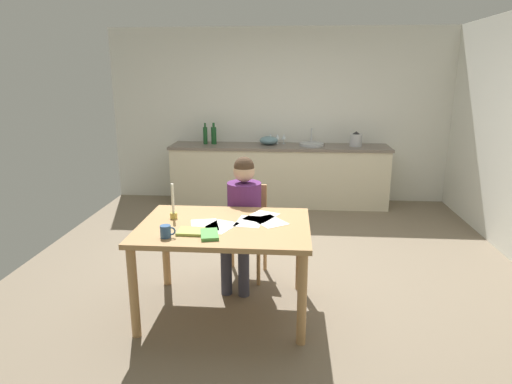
# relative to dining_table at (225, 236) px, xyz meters

# --- Properties ---
(ground_plane) EXTENTS (5.20, 5.20, 0.04)m
(ground_plane) POSITION_rel_dining_table_xyz_m (0.35, 0.96, -0.68)
(ground_plane) COLOR #7A6B56
(wall_back) EXTENTS (5.20, 0.12, 2.60)m
(wall_back) POSITION_rel_dining_table_xyz_m (0.35, 3.56, 0.64)
(wall_back) COLOR silver
(wall_back) RESTS_ON ground
(kitchen_counter) EXTENTS (3.23, 0.64, 0.90)m
(kitchen_counter) POSITION_rel_dining_table_xyz_m (0.35, 3.20, -0.21)
(kitchen_counter) COLOR beige
(kitchen_counter) RESTS_ON ground
(dining_table) EXTENTS (1.36, 0.99, 0.76)m
(dining_table) POSITION_rel_dining_table_xyz_m (0.00, 0.00, 0.00)
(dining_table) COLOR tan
(dining_table) RESTS_ON ground
(chair_at_table) EXTENTS (0.45, 0.45, 0.89)m
(chair_at_table) POSITION_rel_dining_table_xyz_m (0.10, 0.73, -0.16)
(chair_at_table) COLOR tan
(chair_at_table) RESTS_ON ground
(person_seated) EXTENTS (0.37, 0.62, 1.19)m
(person_seated) POSITION_rel_dining_table_xyz_m (0.08, 0.59, 0.02)
(person_seated) COLOR #592666
(person_seated) RESTS_ON ground
(coffee_mug) EXTENTS (0.12, 0.08, 0.09)m
(coffee_mug) POSITION_rel_dining_table_xyz_m (-0.39, -0.32, 0.15)
(coffee_mug) COLOR #33598C
(coffee_mug) RESTS_ON dining_table
(candlestick) EXTENTS (0.06, 0.06, 0.30)m
(candlestick) POSITION_rel_dining_table_xyz_m (-0.44, 0.12, 0.18)
(candlestick) COLOR gold
(candlestick) RESTS_ON dining_table
(book_magazine) EXTENTS (0.18, 0.25, 0.03)m
(book_magazine) POSITION_rel_dining_table_xyz_m (-0.07, -0.27, 0.11)
(book_magazine) COLOR #54A349
(book_magazine) RESTS_ON dining_table
(book_cookery) EXTENTS (0.20, 0.18, 0.02)m
(book_cookery) POSITION_rel_dining_table_xyz_m (-0.23, -0.21, 0.11)
(book_cookery) COLOR #ACBD55
(book_cookery) RESTS_ON dining_table
(paper_letter) EXTENTS (0.28, 0.34, 0.00)m
(paper_letter) POSITION_rel_dining_table_xyz_m (-0.15, -0.03, 0.10)
(paper_letter) COLOR white
(paper_letter) RESTS_ON dining_table
(paper_bill) EXTENTS (0.32, 0.36, 0.00)m
(paper_bill) POSITION_rel_dining_table_xyz_m (0.28, 0.23, 0.10)
(paper_bill) COLOR white
(paper_bill) RESTS_ON dining_table
(paper_envelope) EXTENTS (0.31, 0.35, 0.00)m
(paper_envelope) POSITION_rel_dining_table_xyz_m (-0.03, -0.05, 0.10)
(paper_envelope) COLOR white
(paper_envelope) RESTS_ON dining_table
(paper_receipt) EXTENTS (0.34, 0.36, 0.00)m
(paper_receipt) POSITION_rel_dining_table_xyz_m (0.36, 0.11, 0.10)
(paper_receipt) COLOR white
(paper_receipt) RESTS_ON dining_table
(paper_notice) EXTENTS (0.25, 0.32, 0.00)m
(paper_notice) POSITION_rel_dining_table_xyz_m (0.20, 0.09, 0.10)
(paper_notice) COLOR white
(paper_notice) RESTS_ON dining_table
(sink_unit) EXTENTS (0.36, 0.36, 0.24)m
(sink_unit) POSITION_rel_dining_table_xyz_m (0.83, 3.21, 0.26)
(sink_unit) COLOR #B2B7BC
(sink_unit) RESTS_ON kitchen_counter
(bottle_oil) EXTENTS (0.06, 0.06, 0.32)m
(bottle_oil) POSITION_rel_dining_table_xyz_m (-0.77, 3.25, 0.37)
(bottle_oil) COLOR #194C23
(bottle_oil) RESTS_ON kitchen_counter
(bottle_vinegar) EXTENTS (0.08, 0.08, 0.32)m
(bottle_vinegar) POSITION_rel_dining_table_xyz_m (-0.64, 3.26, 0.37)
(bottle_vinegar) COLOR #194C23
(bottle_vinegar) RESTS_ON kitchen_counter
(mixing_bowl) EXTENTS (0.28, 0.28, 0.12)m
(mixing_bowl) POSITION_rel_dining_table_xyz_m (0.19, 3.26, 0.30)
(mixing_bowl) COLOR #668C99
(mixing_bowl) RESTS_ON kitchen_counter
(stovetop_kettle) EXTENTS (0.18, 0.18, 0.22)m
(stovetop_kettle) POSITION_rel_dining_table_xyz_m (1.47, 3.20, 0.33)
(stovetop_kettle) COLOR #B7BABF
(stovetop_kettle) RESTS_ON kitchen_counter
(wine_glass_near_sink) EXTENTS (0.07, 0.07, 0.15)m
(wine_glass_near_sink) POSITION_rel_dining_table_xyz_m (0.41, 3.35, 0.34)
(wine_glass_near_sink) COLOR silver
(wine_glass_near_sink) RESTS_ON kitchen_counter
(wine_glass_by_kettle) EXTENTS (0.07, 0.07, 0.15)m
(wine_glass_by_kettle) POSITION_rel_dining_table_xyz_m (0.31, 3.35, 0.34)
(wine_glass_by_kettle) COLOR silver
(wine_glass_by_kettle) RESTS_ON kitchen_counter
(wine_glass_back_left) EXTENTS (0.07, 0.07, 0.15)m
(wine_glass_back_left) POSITION_rel_dining_table_xyz_m (0.21, 3.35, 0.34)
(wine_glass_back_left) COLOR silver
(wine_glass_back_left) RESTS_ON kitchen_counter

